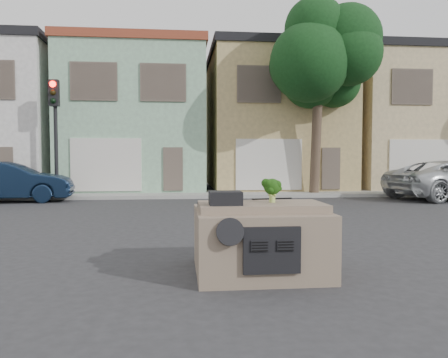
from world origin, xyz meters
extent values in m
plane|color=#303033|center=(0.00, 0.00, 0.00)|extent=(120.00, 120.00, 0.00)
cube|color=gray|center=(0.00, 10.50, 0.07)|extent=(40.00, 3.00, 0.15)
cube|color=#8BB695|center=(-3.50, 14.50, 3.77)|extent=(7.20, 8.20, 7.55)
cube|color=tan|center=(4.00, 14.50, 3.77)|extent=(7.20, 8.20, 7.55)
cube|color=tan|center=(11.50, 14.50, 3.77)|extent=(7.20, 8.20, 7.55)
imported|color=black|center=(-8.08, 8.47, 0.00)|extent=(5.08, 2.30, 1.62)
cube|color=black|center=(-6.50, 9.50, 2.55)|extent=(0.40, 0.40, 5.10)
cube|color=#113614|center=(5.00, 9.80, 4.25)|extent=(4.40, 4.00, 8.50)
cube|color=#7A6856|center=(0.00, -3.00, 0.56)|extent=(2.00, 1.80, 1.12)
cube|color=black|center=(-0.58, -3.35, 1.22)|extent=(0.48, 0.38, 0.20)
cube|color=black|center=(0.28, -2.62, 1.13)|extent=(0.69, 0.15, 0.02)
cube|color=#15360B|center=(0.18, -3.08, 1.31)|extent=(0.33, 0.33, 0.38)
camera|label=1|loc=(-1.26, -9.74, 1.84)|focal=35.00mm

